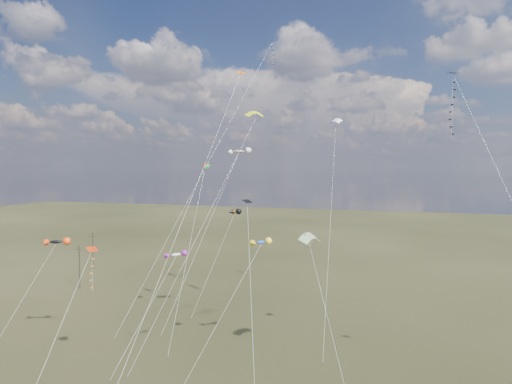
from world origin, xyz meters
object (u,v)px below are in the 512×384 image
(utility_pole_near, at_px, (79,266))
(novelty_black_orange, at_px, (56,242))
(utility_pole_far, at_px, (93,250))
(diamond_black_high, at_px, (460,119))
(parafoil_yellow, at_px, (254,114))

(utility_pole_near, distance_m, novelty_black_orange, 27.73)
(utility_pole_far, relative_size, diamond_black_high, 0.25)
(novelty_black_orange, bearing_deg, parafoil_yellow, 17.01)
(utility_pole_near, xyz_separation_m, parafoil_yellow, (38.60, -14.55, 24.67))
(utility_pole_near, xyz_separation_m, novelty_black_orange, (14.65, -21.88, 8.70))
(utility_pole_near, relative_size, novelty_black_orange, 0.60)
(novelty_black_orange, bearing_deg, utility_pole_far, 122.27)
(utility_pole_far, bearing_deg, parafoil_yellow, -31.50)
(utility_pole_near, bearing_deg, utility_pole_far, 119.74)
(diamond_black_high, relative_size, novelty_black_orange, 2.37)
(diamond_black_high, xyz_separation_m, novelty_black_orange, (-46.64, -1.64, -14.03))
(utility_pole_far, height_order, parafoil_yellow, parafoil_yellow)
(novelty_black_orange, bearing_deg, diamond_black_high, 2.01)
(diamond_black_high, relative_size, parafoil_yellow, 1.07)
(utility_pole_near, distance_m, parafoil_yellow, 48.06)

